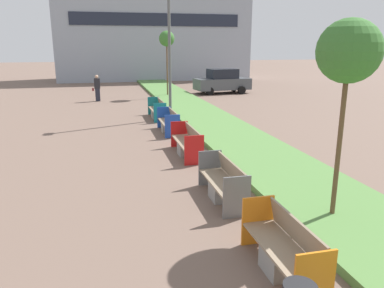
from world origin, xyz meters
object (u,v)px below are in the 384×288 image
at_px(bench_teal_frame, 158,111).
at_px(pedestrian_walking, 97,88).
at_px(bench_blue_frame, 169,124).
at_px(bench_grey_frame, 223,185).
at_px(bench_red_frame, 187,144).
at_px(sapling_tree_far, 167,40).
at_px(bench_orange_frame, 283,252).
at_px(parked_car_distant, 222,81).
at_px(street_lamp_post, 169,42).
at_px(sapling_tree_near, 349,53).

bearing_deg(bench_teal_frame, pedestrian_walking, 113.51).
bearing_deg(bench_blue_frame, bench_teal_frame, 89.96).
xyz_separation_m(bench_grey_frame, bench_red_frame, (0.00, 3.89, 0.01)).
xyz_separation_m(bench_red_frame, bench_blue_frame, (-0.00, 3.50, -0.01)).
height_order(bench_grey_frame, sapling_tree_far, sapling_tree_far).
bearing_deg(bench_grey_frame, bench_orange_frame, -90.03).
bearing_deg(pedestrian_walking, sapling_tree_far, 10.61).
xyz_separation_m(bench_orange_frame, pedestrian_walking, (-2.97, 20.61, 0.51)).
bearing_deg(bench_red_frame, sapling_tree_far, 82.62).
relative_size(bench_orange_frame, sapling_tree_far, 0.43).
bearing_deg(bench_grey_frame, bench_teal_frame, 89.99).
bearing_deg(pedestrian_walking, parked_car_distant, 12.55).
relative_size(bench_red_frame, pedestrian_walking, 1.34).
height_order(bench_orange_frame, sapling_tree_far, sapling_tree_far).
xyz_separation_m(bench_red_frame, street_lamp_post, (0.61, 6.47, 3.36)).
bearing_deg(bench_orange_frame, pedestrian_walking, 98.20).
relative_size(bench_red_frame, parked_car_distant, 0.53).
xyz_separation_m(street_lamp_post, sapling_tree_far, (1.27, 8.05, 0.24)).
bearing_deg(bench_grey_frame, sapling_tree_near, -40.98).
xyz_separation_m(street_lamp_post, parked_car_distant, (5.74, 9.22, -2.83)).
bearing_deg(parked_car_distant, bench_grey_frame, -113.49).
distance_m(bench_orange_frame, bench_teal_frame, 13.78).
bearing_deg(sapling_tree_far, parked_car_distant, 14.62).
relative_size(bench_teal_frame, sapling_tree_near, 0.55).
height_order(bench_red_frame, parked_car_distant, parked_car_distant).
distance_m(street_lamp_post, pedestrian_walking, 8.49).
bearing_deg(bench_blue_frame, street_lamp_post, 78.36).
bearing_deg(bench_teal_frame, sapling_tree_near, -81.31).
distance_m(bench_grey_frame, parked_car_distant, 20.60).
distance_m(bench_grey_frame, street_lamp_post, 10.92).
xyz_separation_m(sapling_tree_near, parked_car_distant, (4.47, 21.22, -2.56)).
height_order(pedestrian_walking, parked_car_distant, parked_car_distant).
bearing_deg(bench_teal_frame, sapling_tree_far, 76.34).
relative_size(bench_grey_frame, bench_teal_frame, 0.92).
distance_m(bench_orange_frame, parked_car_distant, 23.57).
bearing_deg(sapling_tree_near, pedestrian_walking, 104.23).
bearing_deg(bench_grey_frame, parked_car_distant, 72.02).
height_order(bench_grey_frame, bench_red_frame, same).
height_order(bench_grey_frame, sapling_tree_near, sapling_tree_near).
height_order(bench_orange_frame, bench_grey_frame, same).
height_order(bench_teal_frame, pedestrian_walking, pedestrian_walking).
xyz_separation_m(bench_teal_frame, sapling_tree_near, (1.88, -12.31, 3.10)).
distance_m(sapling_tree_far, pedestrian_walking, 5.83).
height_order(bench_grey_frame, street_lamp_post, street_lamp_post).
xyz_separation_m(bench_orange_frame, parked_car_distant, (6.36, 22.69, 0.55)).
distance_m(bench_blue_frame, street_lamp_post, 4.54).
bearing_deg(bench_teal_frame, bench_orange_frame, -90.02).
height_order(street_lamp_post, sapling_tree_near, street_lamp_post).
relative_size(sapling_tree_far, parked_car_distant, 1.05).
relative_size(bench_grey_frame, sapling_tree_far, 0.46).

